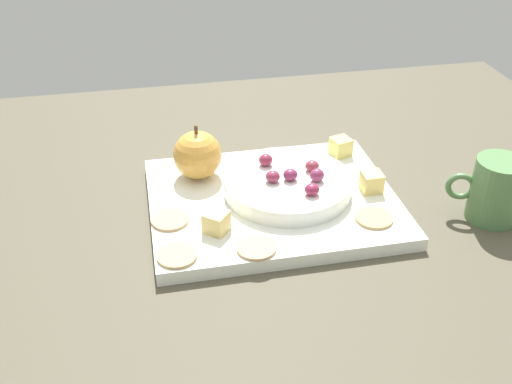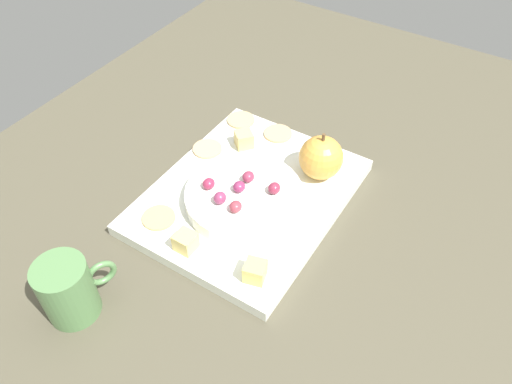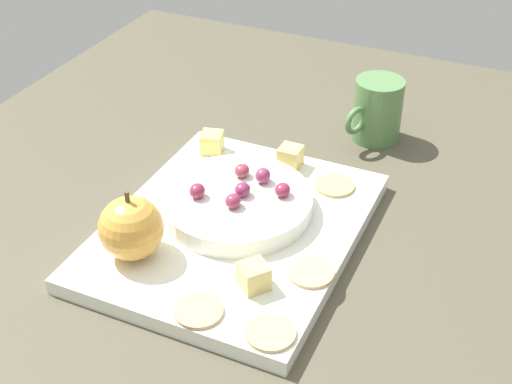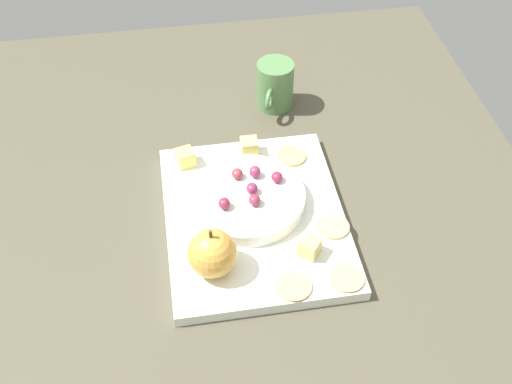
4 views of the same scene
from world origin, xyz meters
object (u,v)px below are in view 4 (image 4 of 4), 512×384
object	(u,v)px
cheese_cube_2	(185,158)
cracker_1	(291,156)
serving_dish	(248,199)
cheese_cube_0	(309,247)
cracker_3	(333,227)
grape_5	(224,203)
cracker_0	(294,287)
grape_2	(277,177)
grape_3	(237,174)
cup	(275,85)
cheese_cube_1	(249,147)
grape_0	(252,189)
cracker_2	(347,278)
apple_whole	(212,253)
grape_1	(252,200)
platter	(255,218)
grape_4	(255,172)

from	to	relation	value
cheese_cube_2	cracker_1	bearing A→B (deg)	-93.84
serving_dish	cheese_cube_0	xyz separation A→B (cm)	(-11.00, -7.25, 0.22)
cracker_3	grape_5	bearing A→B (deg)	73.81
serving_dish	cracker_3	world-z (taller)	serving_dish
cracker_0	cheese_cube_2	bearing A→B (deg)	24.78
cheese_cube_0	cracker_3	size ratio (longest dim) A/B	0.56
grape_2	serving_dish	bearing A→B (deg)	112.70
cheese_cube_0	grape_3	world-z (taller)	grape_3
grape_2	cup	bearing A→B (deg)	-9.70
cheese_cube_2	cracker_3	world-z (taller)	cheese_cube_2
cheese_cube_1	cracker_1	xyz separation A→B (cm)	(-2.12, -6.78, -1.18)
cracker_0	cracker_3	size ratio (longest dim) A/B	1.00
grape_5	cheese_cube_0	bearing A→B (deg)	-128.24
cheese_cube_0	grape_0	xyz separation A→B (cm)	(11.19, 6.59, 1.76)
grape_0	grape_2	distance (cm)	4.64
cracker_2	grape_3	distance (cm)	23.90
grape_2	cracker_3	bearing A→B (deg)	-141.88
grape_5	grape_3	bearing A→B (deg)	-24.82
cracker_3	grape_3	size ratio (longest dim) A/B	2.48
serving_dish	cracker_0	size ratio (longest dim) A/B	3.61
grape_0	cheese_cube_0	bearing A→B (deg)	-149.50
grape_3	cracker_3	bearing A→B (deg)	-129.34
grape_3	cup	size ratio (longest dim) A/B	0.21
serving_dish	apple_whole	xyz separation A→B (cm)	(-11.63, 6.69, 2.33)
cracker_2	grape_1	size ratio (longest dim) A/B	2.48
grape_1	platter	bearing A→B (deg)	-86.75
apple_whole	cheese_cube_0	xyz separation A→B (cm)	(0.62, -13.94, -2.11)
cheese_cube_0	cup	world-z (taller)	cup
cheese_cube_1	cup	size ratio (longest dim) A/B	0.29
grape_2	cracker_0	bearing A→B (deg)	176.95
cracker_3	grape_1	distance (cm)	12.78
cheese_cube_1	cracker_2	size ratio (longest dim) A/B	0.56
grape_2	grape_3	size ratio (longest dim) A/B	1.00
grape_2	cup	distance (cm)	24.41
platter	cracker_0	bearing A→B (deg)	-168.04
cracker_1	cracker_3	bearing A→B (deg)	-169.37
cheese_cube_0	grape_3	size ratio (longest dim) A/B	1.39
serving_dish	apple_whole	bearing A→B (deg)	150.07
cracker_0	grape_0	bearing A→B (deg)	10.94
cracker_0	cup	bearing A→B (deg)	-6.81
cracker_1	grape_5	world-z (taller)	grape_5
cracker_1	grape_3	world-z (taller)	grape_3
grape_3	grape_5	bearing A→B (deg)	155.18
apple_whole	grape_2	world-z (taller)	apple_whole
cracker_3	grape_2	world-z (taller)	grape_2
platter	grape_1	world-z (taller)	grape_1
apple_whole	grape_2	xyz separation A→B (cm)	(13.68, -11.60, -0.37)
cracker_0	grape_2	distance (cm)	18.94
cracker_2	grape_4	xyz separation A→B (cm)	(20.05, 9.72, 3.03)
apple_whole	cheese_cube_2	world-z (taller)	apple_whole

